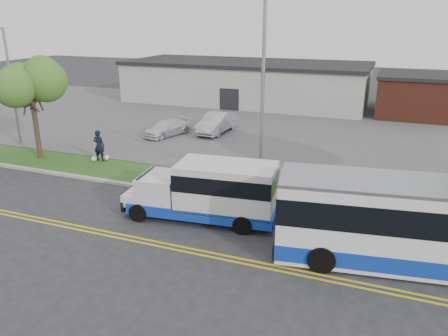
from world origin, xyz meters
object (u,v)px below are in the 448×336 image
at_px(shuttle_bus, 212,190).
at_px(tree_west, 29,79).
at_px(streetlight_far, 10,82).
at_px(streetlight_near, 262,93).
at_px(parked_car_a, 216,123).
at_px(parked_car_b, 167,128).
at_px(transit_bus, 441,227).
at_px(pedestrian, 99,146).

bearing_deg(shuttle_bus, tree_west, 156.61).
xyz_separation_m(tree_west, streetlight_far, (-4.00, 2.22, -0.65)).
height_order(streetlight_near, streetlight_far, streetlight_near).
distance_m(parked_car_a, parked_car_b, 3.88).
bearing_deg(parked_car_a, transit_bus, -43.41).
height_order(streetlight_far, transit_bus, streetlight_far).
relative_size(transit_bus, parked_car_a, 2.49).
height_order(shuttle_bus, transit_bus, transit_bus).
xyz_separation_m(transit_bus, parked_car_b, (-18.07, 12.95, -0.94)).
bearing_deg(tree_west, transit_bus, -12.22).
height_order(tree_west, parked_car_a, tree_west).
distance_m(streetlight_near, shuttle_bus, 5.47).
bearing_deg(streetlight_far, pedestrian, -9.92).
xyz_separation_m(streetlight_far, shuttle_bus, (17.89, -6.46, -3.04)).
height_order(tree_west, streetlight_near, streetlight_near).
height_order(tree_west, parked_car_b, tree_west).
height_order(tree_west, streetlight_far, streetlight_far).
xyz_separation_m(shuttle_bus, transit_bus, (9.19, -0.75, 0.20)).
bearing_deg(streetlight_far, parked_car_a, 33.06).
bearing_deg(parked_car_a, shuttle_bus, -66.33).
bearing_deg(parked_car_b, tree_west, -104.03).
distance_m(shuttle_bus, pedestrian, 11.03).
relative_size(tree_west, parked_car_a, 1.45).
height_order(streetlight_near, parked_car_a, streetlight_near).
bearing_deg(tree_west, pedestrian, 11.07).
bearing_deg(pedestrian, streetlight_far, -14.92).
height_order(transit_bus, pedestrian, transit_bus).
xyz_separation_m(tree_west, parked_car_a, (8.20, 10.16, -4.24)).
xyz_separation_m(streetlight_near, transit_bus, (8.09, -4.53, -3.60)).
height_order(tree_west, pedestrian, tree_west).
xyz_separation_m(streetlight_far, transit_bus, (27.09, -7.22, -2.85)).
height_order(shuttle_bus, parked_car_a, shuttle_bus).
distance_m(streetlight_near, parked_car_a, 13.35).
distance_m(streetlight_near, transit_bus, 9.94).
relative_size(shuttle_bus, pedestrian, 3.62).
bearing_deg(parked_car_a, streetlight_near, -55.28).
distance_m(tree_west, shuttle_bus, 14.99).
xyz_separation_m(tree_west, shuttle_bus, (13.89, -4.25, -3.69)).
relative_size(tree_west, pedestrian, 3.48).
bearing_deg(transit_bus, pedestrian, 154.59).
bearing_deg(streetlight_far, parked_car_b, 32.45).
xyz_separation_m(streetlight_far, parked_car_b, (9.02, 5.74, -3.78)).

